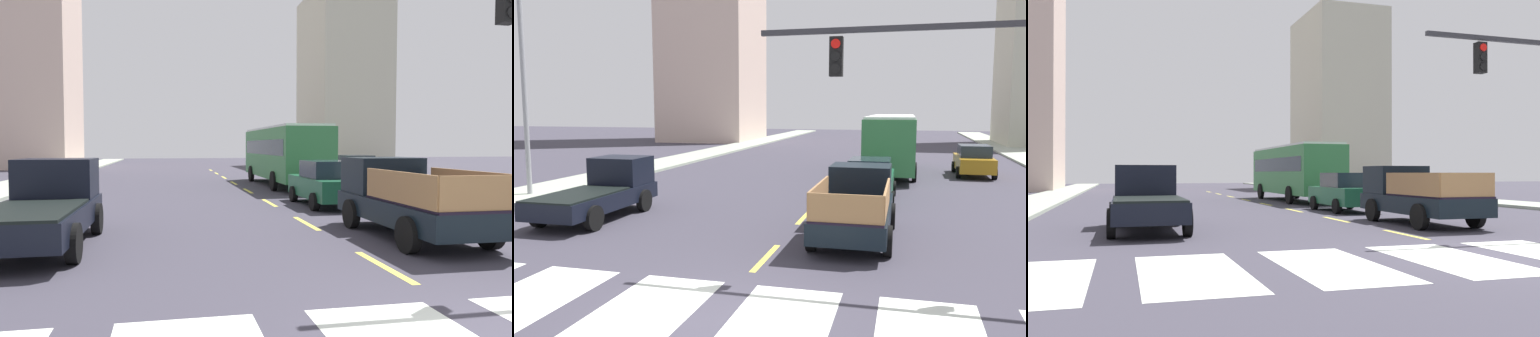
{
  "view_description": "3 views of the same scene",
  "coord_description": "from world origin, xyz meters",
  "views": [
    {
      "loc": [
        -4.05,
        -4.14,
        2.31
      ],
      "look_at": [
        0.19,
        17.82,
        1.19
      ],
      "focal_mm": 32.71,
      "sensor_mm": 36.0,
      "label": 1
    },
    {
      "loc": [
        3.33,
        -8.05,
        3.76
      ],
      "look_at": [
        -2.98,
        15.52,
        0.85
      ],
      "focal_mm": 35.81,
      "sensor_mm": 36.0,
      "label": 2
    },
    {
      "loc": [
        -7.53,
        -9.23,
        1.71
      ],
      "look_at": [
        0.5,
        17.21,
        1.94
      ],
      "focal_mm": 37.55,
      "sensor_mm": 36.0,
      "label": 3
    }
  ],
  "objects": [
    {
      "name": "block_mid_left",
      "position": [
        16.46,
        48.31,
        9.93
      ],
      "size": [
        8.1,
        10.93,
        19.86
      ],
      "primitive_type": "cube",
      "color": "beige",
      "rests_on": "ground"
    },
    {
      "name": "lane_dash_3",
      "position": [
        0.0,
        19.0,
        0.0
      ],
      "size": [
        0.16,
        2.4,
        0.01
      ],
      "primitive_type": "cube",
      "color": "#D9CB46",
      "rests_on": "ground"
    },
    {
      "name": "lane_dash_6",
      "position": [
        0.0,
        34.0,
        0.0
      ],
      "size": [
        0.16,
        2.4,
        0.01
      ],
      "primitive_type": "cube",
      "color": "#D9CB46",
      "rests_on": "ground"
    },
    {
      "name": "lane_dash_1",
      "position": [
        0.0,
        9.0,
        0.0
      ],
      "size": [
        0.16,
        2.4,
        0.01
      ],
      "primitive_type": "cube",
      "color": "#D9CB46",
      "rests_on": "ground"
    },
    {
      "name": "lane_dash_4",
      "position": [
        0.0,
        24.0,
        0.0
      ],
      "size": [
        0.16,
        2.4,
        0.01
      ],
      "primitive_type": "cube",
      "color": "#D9CB46",
      "rests_on": "ground"
    },
    {
      "name": "sedan_near_right",
      "position": [
        6.97,
        21.98,
        0.86
      ],
      "size": [
        2.02,
        4.4,
        1.72
      ],
      "rotation": [
        0.0,
        0.0,
        0.05
      ],
      "color": "#A27117",
      "rests_on": "ground"
    },
    {
      "name": "pickup_dark",
      "position": [
        -6.81,
        7.39,
        0.92
      ],
      "size": [
        2.18,
        5.2,
        1.96
      ],
      "rotation": [
        0.0,
        0.0,
        0.03
      ],
      "color": "black",
      "rests_on": "ground"
    },
    {
      "name": "pickup_stakebed",
      "position": [
        1.98,
        6.9,
        0.94
      ],
      "size": [
        2.18,
        5.2,
        1.96
      ],
      "rotation": [
        0.0,
        0.0,
        0.01
      ],
      "color": "black",
      "rests_on": "ground"
    },
    {
      "name": "sedan_near_left",
      "position": [
        1.95,
        12.8,
        0.86
      ],
      "size": [
        2.02,
        4.4,
        1.72
      ],
      "rotation": [
        0.0,
        0.0,
        0.01
      ],
      "color": "#1C5637",
      "rests_on": "ground"
    },
    {
      "name": "lane_dash_7",
      "position": [
        0.0,
        39.0,
        0.0
      ],
      "size": [
        0.16,
        2.4,
        0.01
      ],
      "primitive_type": "cube",
      "color": "#D9CB46",
      "rests_on": "ground"
    },
    {
      "name": "lane_dash_5",
      "position": [
        0.0,
        29.0,
        0.0
      ],
      "size": [
        0.16,
        2.4,
        0.01
      ],
      "primitive_type": "cube",
      "color": "#D9CB46",
      "rests_on": "ground"
    },
    {
      "name": "city_bus",
      "position": [
        2.53,
        21.72,
        1.95
      ],
      "size": [
        2.72,
        10.8,
        3.32
      ],
      "rotation": [
        0.0,
        0.0,
        -0.02
      ],
      "color": "#31753F",
      "rests_on": "ground"
    },
    {
      "name": "lane_dash_2",
      "position": [
        0.0,
        14.0,
        0.0
      ],
      "size": [
        0.16,
        2.4,
        0.01
      ],
      "primitive_type": "cube",
      "color": "#D9CB46",
      "rests_on": "ground"
    },
    {
      "name": "lane_dash_0",
      "position": [
        0.0,
        4.0,
        0.0
      ],
      "size": [
        0.16,
        2.4,
        0.01
      ],
      "primitive_type": "cube",
      "color": "#D9CB46",
      "rests_on": "ground"
    },
    {
      "name": "sidewalk_right",
      "position": [
        12.23,
        18.0,
        0.07
      ],
      "size": [
        3.08,
        110.0,
        0.15
      ],
      "primitive_type": "cube",
      "color": "#99A291",
      "rests_on": "ground"
    }
  ]
}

